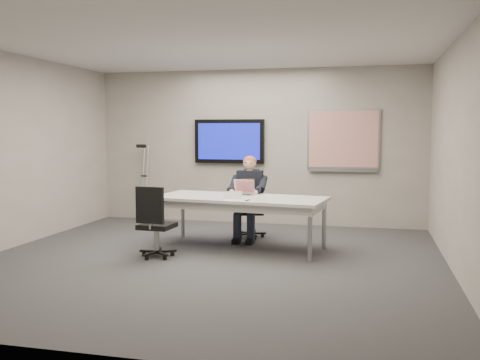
% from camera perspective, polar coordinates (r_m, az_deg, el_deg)
% --- Properties ---
extents(floor, '(6.00, 6.00, 0.02)m').
position_cam_1_polar(floor, '(7.03, -3.38, -8.63)').
color(floor, '#363639').
rests_on(floor, ground).
extents(ceiling, '(6.00, 6.00, 0.02)m').
position_cam_1_polar(ceiling, '(6.92, -3.51, 14.52)').
color(ceiling, silver).
rests_on(ceiling, wall_back).
extents(wall_back, '(6.00, 0.02, 2.80)m').
position_cam_1_polar(wall_back, '(9.73, 1.78, 3.55)').
color(wall_back, gray).
rests_on(wall_back, ground).
extents(wall_front, '(6.00, 0.02, 2.80)m').
position_cam_1_polar(wall_front, '(4.07, -16.02, 1.09)').
color(wall_front, gray).
rests_on(wall_front, ground).
extents(wall_left, '(0.02, 6.00, 2.80)m').
position_cam_1_polar(wall_left, '(8.23, -23.85, 2.82)').
color(wall_left, gray).
rests_on(wall_left, ground).
extents(wall_right, '(0.02, 6.00, 2.80)m').
position_cam_1_polar(wall_right, '(6.60, 22.32, 2.40)').
color(wall_right, gray).
rests_on(wall_right, ground).
extents(conference_table, '(2.54, 1.32, 0.75)m').
position_cam_1_polar(conference_table, '(7.64, -0.03, -2.44)').
color(conference_table, silver).
rests_on(conference_table, ground).
extents(tv_display, '(1.30, 0.09, 0.80)m').
position_cam_1_polar(tv_display, '(9.80, -1.15, 4.15)').
color(tv_display, black).
rests_on(tv_display, wall_back).
extents(whiteboard, '(1.25, 0.08, 1.10)m').
position_cam_1_polar(whiteboard, '(9.50, 10.95, 4.21)').
color(whiteboard, '#92949A').
rests_on(whiteboard, wall_back).
extents(office_chair_far, '(0.54, 0.54, 0.94)m').
position_cam_1_polar(office_chair_far, '(8.53, 1.10, -4.16)').
color(office_chair_far, black).
rests_on(office_chair_far, ground).
extents(office_chair_near, '(0.49, 0.49, 0.97)m').
position_cam_1_polar(office_chair_near, '(7.22, -8.97, -5.86)').
color(office_chair_near, black).
rests_on(office_chair_near, ground).
extents(seated_person, '(0.42, 0.71, 1.30)m').
position_cam_1_polar(seated_person, '(8.27, 0.81, -2.83)').
color(seated_person, '#202535').
rests_on(seated_person, office_chair_far).
extents(crutch, '(0.34, 0.61, 1.51)m').
position_cam_1_polar(crutch, '(10.24, -10.15, -0.16)').
color(crutch, '#B2B4BA').
rests_on(crutch, ground).
extents(laptop, '(0.33, 0.32, 0.22)m').
position_cam_1_polar(laptop, '(7.85, 0.34, -1.20)').
color(laptop, '#A8A8AB').
rests_on(laptop, conference_table).
extents(name_tent, '(0.26, 0.17, 0.10)m').
position_cam_1_polar(name_tent, '(7.45, -0.75, -1.59)').
color(name_tent, white).
rests_on(name_tent, conference_table).
extents(pen, '(0.04, 0.15, 0.01)m').
position_cam_1_polar(pen, '(7.21, 0.82, -2.16)').
color(pen, black).
rests_on(pen, conference_table).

